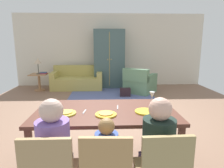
# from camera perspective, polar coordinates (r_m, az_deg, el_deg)

# --- Properties ---
(ground_plane) EXTENTS (7.11, 6.27, 0.02)m
(ground_plane) POSITION_cam_1_polar(r_m,az_deg,el_deg) (4.68, 0.61, -8.20)
(ground_plane) COLOR #815F4A
(back_wall) EXTENTS (7.11, 0.10, 2.70)m
(back_wall) POSITION_cam_1_polar(r_m,az_deg,el_deg) (7.59, -0.63, 9.84)
(back_wall) COLOR beige
(back_wall) RESTS_ON ground_plane
(dining_table) EXTENTS (1.74, 0.96, 0.76)m
(dining_table) POSITION_cam_1_polar(r_m,az_deg,el_deg) (2.49, -1.84, -9.20)
(dining_table) COLOR #582D21
(dining_table) RESTS_ON ground_plane
(plate_near_man) EXTENTS (0.25, 0.25, 0.02)m
(plate_near_man) POSITION_cam_1_polar(r_m,az_deg,el_deg) (2.39, -13.48, -8.33)
(plate_near_man) COLOR yellow
(plate_near_man) RESTS_ON dining_table
(pizza_near_man) EXTENTS (0.17, 0.17, 0.01)m
(pizza_near_man) POSITION_cam_1_polar(r_m,az_deg,el_deg) (2.39, -13.50, -7.99)
(pizza_near_man) COLOR gold
(pizza_near_man) RESTS_ON plate_near_man
(plate_near_child) EXTENTS (0.25, 0.25, 0.02)m
(plate_near_child) POSITION_cam_1_polar(r_m,az_deg,el_deg) (2.29, -1.81, -8.91)
(plate_near_child) COLOR yellow
(plate_near_child) RESTS_ON dining_table
(pizza_near_child) EXTENTS (0.17, 0.17, 0.01)m
(pizza_near_child) POSITION_cam_1_polar(r_m,az_deg,el_deg) (2.29, -1.81, -8.55)
(pizza_near_child) COLOR gold
(pizza_near_child) RESTS_ON plate_near_child
(plate_near_woman) EXTENTS (0.25, 0.25, 0.02)m
(plate_near_woman) POSITION_cam_1_polar(r_m,az_deg,el_deg) (2.42, 9.70, -7.96)
(plate_near_woman) COLOR yellow
(plate_near_woman) RESTS_ON dining_table
(wine_glass) EXTENTS (0.07, 0.07, 0.19)m
(wine_glass) POSITION_cam_1_polar(r_m,az_deg,el_deg) (2.67, 11.65, -3.36)
(wine_glass) COLOR silver
(wine_glass) RESTS_ON dining_table
(fork) EXTENTS (0.04, 0.15, 0.01)m
(fork) POSITION_cam_1_polar(r_m,az_deg,el_deg) (2.43, -8.07, -7.98)
(fork) COLOR silver
(fork) RESTS_ON dining_table
(knife) EXTENTS (0.03, 0.17, 0.01)m
(knife) POSITION_cam_1_polar(r_m,az_deg,el_deg) (2.56, 1.66, -6.80)
(knife) COLOR silver
(knife) RESTS_ON dining_table
(person_man) EXTENTS (0.30, 0.40, 1.11)m
(person_man) POSITION_cam_1_polar(r_m,az_deg,el_deg) (2.02, -16.21, -20.41)
(person_man) COLOR #2E334F
(person_man) RESTS_ON ground_plane
(person_child) EXTENTS (0.22, 0.29, 0.92)m
(person_child) POSITION_cam_1_polar(r_m,az_deg,el_deg) (2.01, -1.54, -22.89)
(person_child) COLOR #303C48
(person_child) RESTS_ON ground_plane
(person_woman) EXTENTS (0.30, 0.40, 1.11)m
(person_woman) POSITION_cam_1_polar(r_m,az_deg,el_deg) (2.03, 12.90, -20.09)
(person_woman) COLOR #3C3256
(person_woman) RESTS_ON ground_plane
(area_rug) EXTENTS (2.60, 1.80, 0.01)m
(area_rug) POSITION_cam_1_polar(r_m,az_deg,el_deg) (6.30, -0.26, -2.89)
(area_rug) COLOR slate
(area_rug) RESTS_ON ground_plane
(couch) EXTENTS (1.78, 0.86, 0.82)m
(couch) POSITION_cam_1_polar(r_m,az_deg,el_deg) (7.13, -10.04, 1.09)
(couch) COLOR tan
(couch) RESTS_ON ground_plane
(armchair) EXTENTS (1.20, 1.20, 0.82)m
(armchair) POSITION_cam_1_polar(r_m,az_deg,el_deg) (6.48, 8.04, 0.26)
(armchair) COLOR #5C8360
(armchair) RESTS_ON ground_plane
(armoire) EXTENTS (1.10, 0.59, 2.10)m
(armoire) POSITION_cam_1_polar(r_m,az_deg,el_deg) (7.22, -0.82, 7.37)
(armoire) COLOR #3E5656
(armoire) RESTS_ON ground_plane
(side_table) EXTENTS (0.56, 0.56, 0.58)m
(side_table) POSITION_cam_1_polar(r_m,az_deg,el_deg) (7.16, -20.55, 1.18)
(side_table) COLOR #A6764D
(side_table) RESTS_ON ground_plane
(table_lamp) EXTENTS (0.26, 0.26, 0.54)m
(table_lamp) POSITION_cam_1_polar(r_m,az_deg,el_deg) (7.08, -20.91, 6.21)
(table_lamp) COLOR #403B2E
(table_lamp) RESTS_ON side_table
(book_lower) EXTENTS (0.22, 0.16, 0.03)m
(book_lower) POSITION_cam_1_polar(r_m,az_deg,el_deg) (7.07, -19.36, 2.92)
(book_lower) COLOR maroon
(book_lower) RESTS_ON side_table
(book_upper) EXTENTS (0.22, 0.16, 0.03)m
(book_upper) POSITION_cam_1_polar(r_m,az_deg,el_deg) (7.12, -19.44, 3.19)
(book_upper) COLOR #37537B
(book_upper) RESTS_ON book_lower
(handbag) EXTENTS (0.32, 0.16, 0.26)m
(handbag) POSITION_cam_1_polar(r_m,az_deg,el_deg) (6.01, 3.90, -2.39)
(handbag) COLOR black
(handbag) RESTS_ON ground_plane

